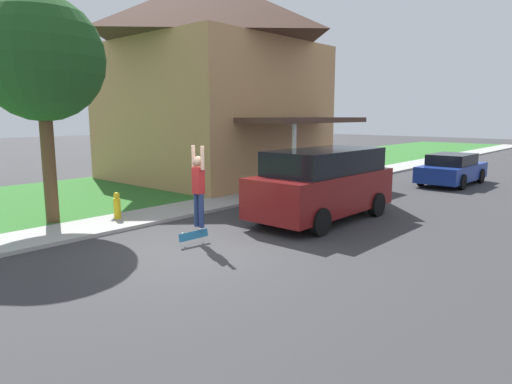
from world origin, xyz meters
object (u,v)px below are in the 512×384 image
at_px(suv_parked, 323,183).
at_px(fire_hydrant, 117,206).
at_px(car_down_street, 452,169).
at_px(skateboard, 193,235).
at_px(lawn_tree_near, 41,60).
at_px(skateboarder, 198,185).

height_order(suv_parked, fire_hydrant, suv_parked).
distance_m(car_down_street, skateboard, 14.16).
xyz_separation_m(lawn_tree_near, skateboard, (4.53, 1.31, -4.30)).
bearing_deg(lawn_tree_near, skateboard, 16.11).
height_order(lawn_tree_near, skateboard, lawn_tree_near).
bearing_deg(fire_hydrant, suv_parked, 44.28).
height_order(car_down_street, fire_hydrant, car_down_street).
relative_size(car_down_street, skateboard, 5.32).
relative_size(lawn_tree_near, skateboarder, 3.14).
bearing_deg(fire_hydrant, car_down_street, 71.47).
bearing_deg(lawn_tree_near, fire_hydrant, 52.20).
distance_m(car_down_street, fire_hydrant, 14.78).
distance_m(suv_parked, car_down_street, 9.83).
relative_size(car_down_street, fire_hydrant, 5.57).
xyz_separation_m(suv_parked, car_down_street, (0.40, 9.82, -0.43)).
xyz_separation_m(car_down_street, skateboarder, (-1.25, -13.90, 0.74)).
distance_m(skateboarder, skateboard, 1.20).
xyz_separation_m(lawn_tree_near, suv_parked, (5.38, 5.59, -3.43)).
distance_m(suv_parked, skateboard, 4.45).
height_order(car_down_street, skateboarder, skateboarder).
relative_size(lawn_tree_near, car_down_street, 1.42).
xyz_separation_m(skateboarder, fire_hydrant, (-3.44, -0.11, -0.94)).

